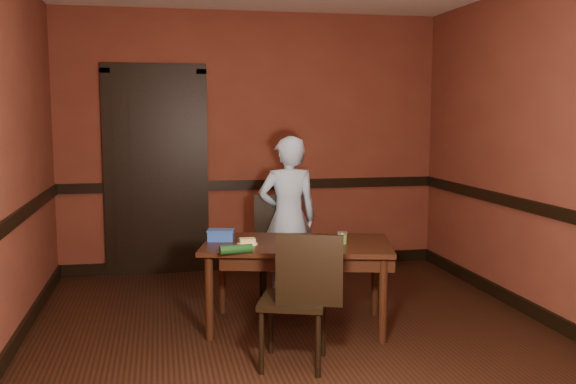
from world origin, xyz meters
name	(u,v)px	position (x,y,z in m)	size (l,w,h in m)	color
floor	(297,339)	(0.00, 0.00, 0.00)	(4.00, 4.50, 0.01)	black
wall_back	(252,142)	(0.00, 2.25, 1.35)	(4.00, 0.02, 2.70)	brown
wall_front	(427,195)	(0.00, -2.25, 1.35)	(4.00, 0.02, 2.70)	brown
wall_right	(550,153)	(2.00, 0.00, 1.35)	(0.02, 4.50, 2.70)	brown
dado_back	(253,185)	(0.00, 2.23, 0.90)	(4.00, 0.03, 0.10)	black
dado_left	(4,228)	(-1.99, 0.00, 0.90)	(0.03, 4.50, 0.10)	black
dado_right	(546,210)	(1.99, 0.00, 0.90)	(0.03, 4.50, 0.10)	black
baseboard_back	(253,262)	(0.00, 2.23, 0.06)	(4.00, 0.03, 0.12)	black
baseboard_left	(10,351)	(-1.99, 0.00, 0.06)	(0.03, 4.50, 0.12)	black
baseboard_right	(541,314)	(1.99, 0.00, 0.06)	(0.03, 4.50, 0.12)	black
door	(156,169)	(-1.00, 2.22, 1.09)	(1.05, 0.07, 2.20)	black
dining_table	(297,285)	(0.06, 0.27, 0.33)	(1.42, 0.80, 0.67)	black
chair_far	(284,250)	(0.09, 0.95, 0.47)	(0.43, 0.43, 0.93)	black
chair_near	(293,298)	(-0.13, -0.47, 0.45)	(0.42, 0.42, 0.91)	black
person	(288,218)	(0.14, 1.06, 0.73)	(0.53, 0.35, 1.46)	#A8C9E2
sandwich_plate	(303,241)	(0.09, 0.22, 0.68)	(0.24, 0.24, 0.06)	white
sauce_jar	(342,238)	(0.38, 0.16, 0.71)	(0.08, 0.08, 0.09)	#578135
cheese_saucer	(247,242)	(-0.33, 0.28, 0.69)	(0.16, 0.16, 0.05)	white
food_tub	(221,235)	(-0.51, 0.46, 0.71)	(0.23, 0.18, 0.09)	#2B56B6
wrapped_veg	(236,249)	(-0.45, -0.03, 0.70)	(0.07, 0.07, 0.23)	#133D15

